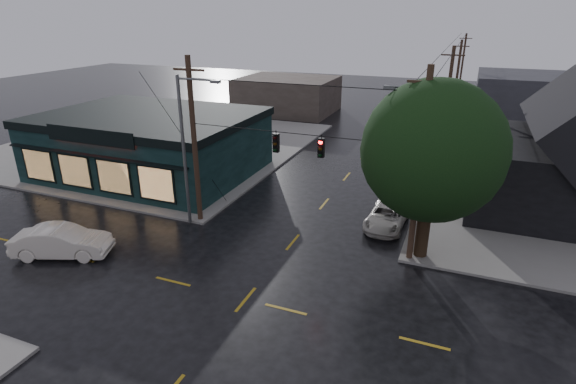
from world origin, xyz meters
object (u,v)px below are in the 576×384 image
at_px(corner_tree, 433,151).
at_px(utility_pole_ne, 409,259).
at_px(suv_silver, 387,216).
at_px(utility_pole_nw, 201,221).
at_px(sedan_cream, 62,242).

distance_m(corner_tree, utility_pole_ne, 6.01).
bearing_deg(suv_silver, corner_tree, -50.97).
xyz_separation_m(utility_pole_nw, utility_pole_ne, (13.00, 0.00, 0.00)).
bearing_deg(suv_silver, utility_pole_nw, -159.96).
height_order(utility_pole_nw, utility_pole_ne, same).
xyz_separation_m(sedan_cream, suv_silver, (15.66, 10.19, -0.18)).
bearing_deg(suv_silver, sedan_cream, -145.05).
distance_m(utility_pole_ne, sedan_cream, 18.74).
height_order(corner_tree, suv_silver, corner_tree).
relative_size(utility_pole_nw, suv_silver, 2.15).
relative_size(corner_tree, suv_silver, 1.99).
bearing_deg(corner_tree, utility_pole_ne, -135.00).
bearing_deg(sedan_cream, suv_silver, -78.46).
bearing_deg(utility_pole_ne, corner_tree, 45.00).
distance_m(utility_pole_nw, utility_pole_ne, 13.00).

